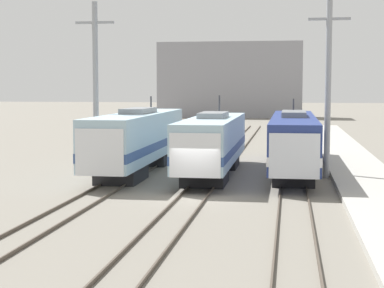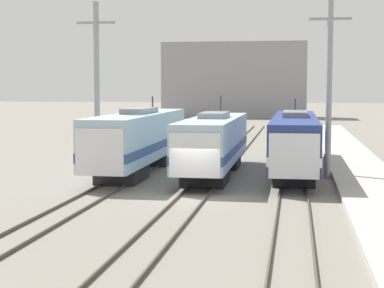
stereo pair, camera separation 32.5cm
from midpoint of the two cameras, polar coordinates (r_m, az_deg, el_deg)
ground_plane at (r=33.10m, az=-0.18°, el=-4.81°), size 400.00×400.00×0.00m
rail_pair_far_left at (r=34.24m, az=-8.72°, el=-4.41°), size 1.51×120.00×0.15m
rail_pair_center at (r=33.08m, az=-0.18°, el=-4.68°), size 1.51×120.00×0.15m
rail_pair_far_right at (r=32.70m, az=8.76°, el=-4.86°), size 1.51×120.00×0.15m
locomotive_far_left at (r=42.51m, az=-5.17°, el=0.37°), size 2.94×17.98×5.02m
locomotive_center at (r=40.85m, az=1.58°, el=0.05°), size 2.99×16.17×5.11m
locomotive_far_right at (r=42.97m, az=8.78°, el=0.25°), size 2.88×20.02×4.83m
catenary_tower_left at (r=42.66m, az=-8.79°, el=5.15°), size 2.57×0.37×11.21m
catenary_tower_right at (r=40.76m, az=11.78°, el=5.11°), size 2.57×0.37×11.21m
platform at (r=32.99m, az=16.35°, el=-4.80°), size 4.00×120.00×0.29m
depot_building at (r=121.38m, az=3.38°, el=5.69°), size 26.55×9.05×13.89m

